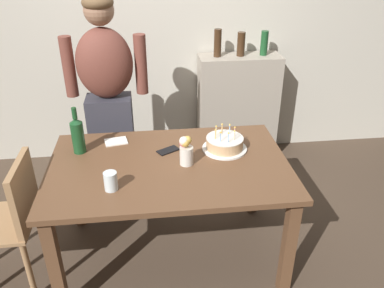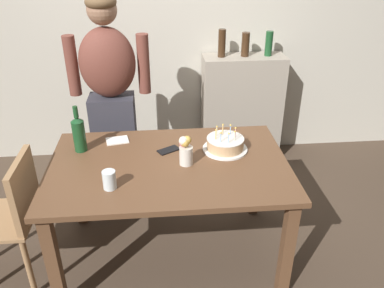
% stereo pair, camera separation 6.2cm
% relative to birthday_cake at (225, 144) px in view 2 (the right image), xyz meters
% --- Properties ---
extents(ground_plane, '(10.00, 10.00, 0.00)m').
position_rel_birthday_cake_xyz_m(ground_plane, '(-0.38, -0.14, -0.78)').
color(ground_plane, '#47382B').
extents(back_wall, '(5.20, 0.10, 2.60)m').
position_rel_birthday_cake_xyz_m(back_wall, '(-0.38, 1.41, 0.52)').
color(back_wall, beige).
rests_on(back_wall, ground_plane).
extents(dining_table, '(1.50, 0.96, 0.74)m').
position_rel_birthday_cake_xyz_m(dining_table, '(-0.38, -0.14, -0.14)').
color(dining_table, brown).
rests_on(dining_table, ground_plane).
extents(birthday_cake, '(0.30, 0.30, 0.16)m').
position_rel_birthday_cake_xyz_m(birthday_cake, '(0.00, 0.00, 0.00)').
color(birthday_cake, white).
rests_on(birthday_cake, dining_table).
extents(water_glass_near, '(0.08, 0.08, 0.11)m').
position_rel_birthday_cake_xyz_m(water_glass_near, '(-0.72, -0.38, 0.01)').
color(water_glass_near, silver).
rests_on(water_glass_near, dining_table).
extents(wine_bottle, '(0.08, 0.08, 0.31)m').
position_rel_birthday_cake_xyz_m(wine_bottle, '(-0.95, 0.08, 0.08)').
color(wine_bottle, '#194723').
rests_on(wine_bottle, dining_table).
extents(cell_phone, '(0.16, 0.13, 0.01)m').
position_rel_birthday_cake_xyz_m(cell_phone, '(-0.37, 0.02, -0.04)').
color(cell_phone, black).
rests_on(cell_phone, dining_table).
extents(napkin_stack, '(0.17, 0.14, 0.01)m').
position_rel_birthday_cake_xyz_m(napkin_stack, '(-0.72, 0.19, -0.04)').
color(napkin_stack, white).
rests_on(napkin_stack, dining_table).
extents(flower_vase, '(0.09, 0.08, 0.19)m').
position_rel_birthday_cake_xyz_m(flower_vase, '(-0.27, -0.16, 0.06)').
color(flower_vase, silver).
rests_on(flower_vase, dining_table).
extents(person_man_bearded, '(0.61, 0.27, 1.66)m').
position_rel_birthday_cake_xyz_m(person_man_bearded, '(-0.79, 0.58, 0.09)').
color(person_man_bearded, '#33333D').
rests_on(person_man_bearded, ground_plane).
extents(dining_chair, '(0.42, 0.42, 0.87)m').
position_rel_birthday_cake_xyz_m(dining_chair, '(-1.34, -0.26, -0.27)').
color(dining_chair, '#A37A51').
rests_on(dining_chair, ground_plane).
extents(shelf_cabinet, '(0.75, 0.30, 1.27)m').
position_rel_birthday_cake_xyz_m(shelf_cabinet, '(0.36, 1.19, -0.26)').
color(shelf_cabinet, '#9E9384').
rests_on(shelf_cabinet, ground_plane).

